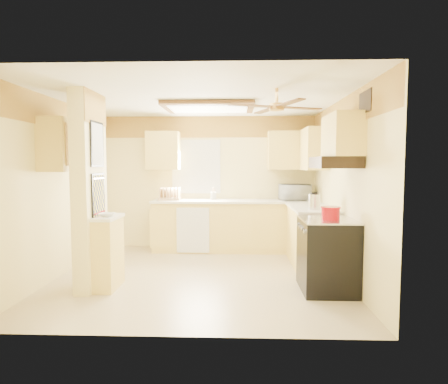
{
  "coord_description": "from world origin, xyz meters",
  "views": [
    {
      "loc": [
        0.53,
        -5.24,
        1.6
      ],
      "look_at": [
        0.33,
        0.35,
        1.18
      ],
      "focal_mm": 30.0,
      "sensor_mm": 36.0,
      "label": 1
    }
  ],
  "objects_px": {
    "stove": "(327,255)",
    "kettle": "(314,201)",
    "dutch_oven": "(331,213)",
    "microwave": "(295,192)",
    "bowl": "(107,215)"
  },
  "relations": [
    {
      "from": "stove",
      "to": "kettle",
      "type": "height_order",
      "value": "kettle"
    },
    {
      "from": "stove",
      "to": "dutch_oven",
      "type": "xyz_separation_m",
      "value": [
        0.02,
        -0.05,
        0.54
      ]
    },
    {
      "from": "microwave",
      "to": "kettle",
      "type": "bearing_deg",
      "value": 84.39
    },
    {
      "from": "stove",
      "to": "dutch_oven",
      "type": "distance_m",
      "value": 0.54
    },
    {
      "from": "stove",
      "to": "dutch_oven",
      "type": "height_order",
      "value": "dutch_oven"
    },
    {
      "from": "bowl",
      "to": "dutch_oven",
      "type": "xyz_separation_m",
      "value": [
        2.8,
        0.02,
        0.03
      ]
    },
    {
      "from": "microwave",
      "to": "kettle",
      "type": "relative_size",
      "value": 2.06
    },
    {
      "from": "microwave",
      "to": "dutch_oven",
      "type": "distance_m",
      "value": 2.23
    },
    {
      "from": "microwave",
      "to": "bowl",
      "type": "bearing_deg",
      "value": 31.22
    },
    {
      "from": "microwave",
      "to": "dutch_oven",
      "type": "relative_size",
      "value": 2.2
    },
    {
      "from": "dutch_oven",
      "to": "microwave",
      "type": "bearing_deg",
      "value": 92.68
    },
    {
      "from": "stove",
      "to": "dutch_oven",
      "type": "relative_size",
      "value": 3.81
    },
    {
      "from": "stove",
      "to": "kettle",
      "type": "xyz_separation_m",
      "value": [
        -0.01,
        0.77,
        0.6
      ]
    },
    {
      "from": "bowl",
      "to": "kettle",
      "type": "bearing_deg",
      "value": 16.9
    },
    {
      "from": "stove",
      "to": "microwave",
      "type": "relative_size",
      "value": 1.74
    }
  ]
}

